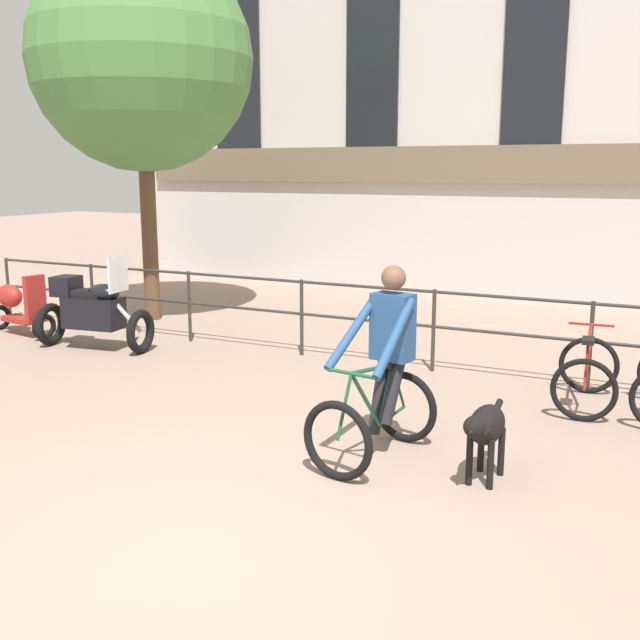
{
  "coord_description": "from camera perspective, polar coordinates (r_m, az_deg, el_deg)",
  "views": [
    {
      "loc": [
        2.8,
        -3.67,
        2.54
      ],
      "look_at": [
        -0.43,
        2.86,
        1.05
      ],
      "focal_mm": 42.0,
      "sensor_mm": 36.0,
      "label": 1
    }
  ],
  "objects": [
    {
      "name": "canal_railing",
      "position": [
        9.48,
        8.67,
        0.28
      ],
      "size": [
        15.05,
        0.05,
        1.05
      ],
      "color": "#2D2B28",
      "rests_on": "ground_plane"
    },
    {
      "name": "parked_motorcycle",
      "position": [
        11.03,
        -16.93,
        0.71
      ],
      "size": [
        1.69,
        0.82,
        1.35
      ],
      "rotation": [
        0.0,
        0.0,
        1.7
      ],
      "color": "black",
      "rests_on": "ground_plane"
    },
    {
      "name": "tree_canalside_left",
      "position": [
        12.96,
        -13.45,
        18.74
      ],
      "size": [
        3.57,
        3.57,
        6.03
      ],
      "color": "brown",
      "rests_on": "ground_plane"
    },
    {
      "name": "parked_scooter",
      "position": [
        12.42,
        -22.01,
        1.06
      ],
      "size": [
        1.33,
        0.61,
        0.96
      ],
      "rotation": [
        0.0,
        0.0,
        1.4
      ],
      "color": "black",
      "rests_on": "ground_plane"
    },
    {
      "name": "cyclist_with_bike",
      "position": [
        6.63,
        4.73,
        -4.03
      ],
      "size": [
        0.87,
        1.27,
        1.7
      ],
      "rotation": [
        0.0,
        0.0,
        -0.17
      ],
      "color": "black",
      "rests_on": "ground_plane"
    },
    {
      "name": "building_facade",
      "position": [
        15.16,
        16.46,
        21.33
      ],
      "size": [
        18.0,
        0.72,
        10.51
      ],
      "color": "beige",
      "rests_on": "ground_plane"
    },
    {
      "name": "parked_bicycle_near_lamp",
      "position": [
        8.54,
        19.65,
        -3.94
      ],
      "size": [
        0.74,
        1.16,
        0.86
      ],
      "rotation": [
        0.0,
        0.0,
        3.22
      ],
      "color": "black",
      "rests_on": "ground_plane"
    },
    {
      "name": "ground_plane",
      "position": [
        5.27,
        -10.11,
        -17.45
      ],
      "size": [
        60.0,
        60.0,
        0.0
      ],
      "primitive_type": "plane",
      "color": "gray"
    },
    {
      "name": "dog",
      "position": [
        6.27,
        12.48,
        -8.02
      ],
      "size": [
        0.29,
        0.87,
        0.66
      ],
      "rotation": [
        0.0,
        0.0,
        -0.04
      ],
      "color": "black",
      "rests_on": "ground_plane"
    }
  ]
}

